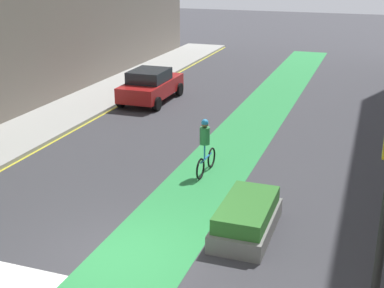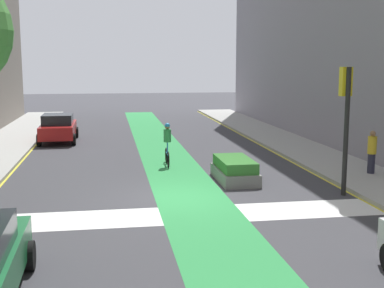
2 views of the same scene
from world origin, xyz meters
name	(u,v)px [view 1 (image 1 of 2)]	position (x,y,z in m)	size (l,w,h in m)	color
ground_plane	(118,256)	(0.00, 0.00, 0.00)	(120.00, 120.00, 0.00)	#38383D
bike_lane_paint	(140,260)	(0.57, 0.00, 0.00)	(2.40, 60.00, 0.01)	#2D8C47
car_red_left_far	(151,85)	(-4.87, 13.14, 0.80)	(2.05, 4.22, 1.57)	#A51919
cyclist_in_lane	(205,145)	(0.40, 5.39, 0.97)	(0.32, 1.73, 1.86)	black
median_planter	(247,218)	(2.57, 2.09, 0.40)	(1.32, 2.70, 0.85)	slate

